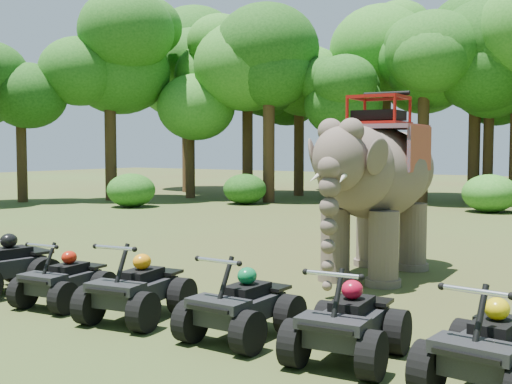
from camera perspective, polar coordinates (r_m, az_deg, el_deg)
ground at (r=11.40m, az=-3.36°, el=-9.93°), size 110.00×110.00×0.00m
elephant at (r=13.90m, az=10.66°, el=0.72°), size 2.29×4.77×3.93m
atv_0 at (r=13.05m, az=-21.74°, el=-5.37°), size 1.63×2.04×1.37m
atv_1 at (r=11.71m, az=-16.71°, el=-6.85°), size 1.30×1.66×1.15m
atv_2 at (r=10.46m, az=-10.56°, el=-7.68°), size 1.50×1.89×1.27m
atv_3 at (r=9.29m, az=-1.32°, el=-9.19°), size 1.24×1.69×1.24m
atv_4 at (r=8.46m, az=8.18°, el=-10.53°), size 1.38×1.80×1.26m
atv_5 at (r=7.80m, az=20.23°, el=-11.86°), size 1.42×1.84×1.28m
tree_27 at (r=34.14m, az=-20.15°, el=4.89°), size 4.78×4.78×6.83m
tree_28 at (r=34.11m, az=-12.85°, el=7.57°), size 6.89×6.89×9.84m
tree_29 at (r=34.91m, az=-5.89°, el=5.33°), size 4.99×4.99×7.13m
tree_30 at (r=31.98m, az=1.15°, el=7.59°), size 6.64×6.64×9.49m
tree_31 at (r=32.48m, az=7.81°, el=5.60°), size 5.14×5.14×7.34m
tree_32 at (r=32.65m, az=14.66°, el=6.48°), size 5.92×5.92×8.46m
tree_33 at (r=35.18m, az=-0.76°, el=7.21°), size 6.60×6.60×9.43m
tree_36 at (r=36.53m, az=3.85°, el=6.74°), size 6.30×6.30×8.99m
tree_38 at (r=36.53m, az=11.44°, el=7.40°), size 6.94×6.94×9.92m
tree_39 at (r=39.91m, az=6.34°, el=5.67°), size 5.49×5.49×7.84m
tree_42 at (r=37.77m, az=1.04°, el=6.17°), size 5.84×5.84×8.34m
tree_44 at (r=39.63m, az=-6.17°, el=7.72°), size 7.46×7.46×10.66m
tree_46 at (r=34.56m, az=19.97°, el=5.07°), size 4.94×4.94×7.06m
tree_48 at (r=34.54m, az=18.89°, el=7.18°), size 6.70×6.70×9.57m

